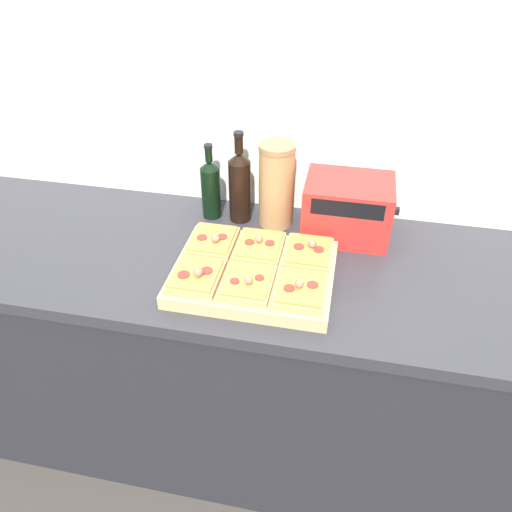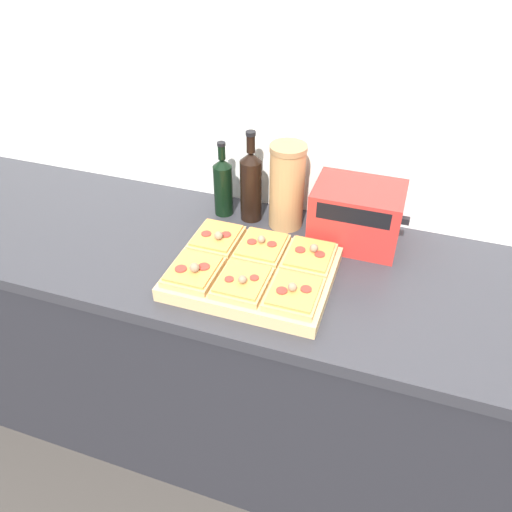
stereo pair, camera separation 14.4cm
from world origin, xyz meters
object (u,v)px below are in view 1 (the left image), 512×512
object	(u,v)px
cutting_board	(254,273)
toaster_oven	(347,208)
olive_oil_bottle	(211,188)
grain_jar_tall	(276,185)
wine_bottle	(240,185)

from	to	relation	value
cutting_board	toaster_oven	size ratio (longest dim) A/B	1.54
olive_oil_bottle	grain_jar_tall	distance (m)	0.22
cutting_board	toaster_oven	bearing A→B (deg)	49.86
cutting_board	olive_oil_bottle	size ratio (longest dim) A/B	1.73
cutting_board	grain_jar_tall	size ratio (longest dim) A/B	1.60
toaster_oven	cutting_board	bearing A→B (deg)	-130.14
cutting_board	toaster_oven	xyz separation A→B (m)	(0.24, 0.29, 0.08)
cutting_board	olive_oil_bottle	world-z (taller)	olive_oil_bottle
grain_jar_tall	toaster_oven	bearing A→B (deg)	-4.93
olive_oil_bottle	grain_jar_tall	size ratio (longest dim) A/B	0.92
cutting_board	wine_bottle	world-z (taller)	wine_bottle
olive_oil_bottle	toaster_oven	world-z (taller)	olive_oil_bottle
toaster_oven	wine_bottle	bearing A→B (deg)	176.76
wine_bottle	toaster_oven	size ratio (longest dim) A/B	1.06
wine_bottle	toaster_oven	xyz separation A→B (m)	(0.36, -0.02, -0.03)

